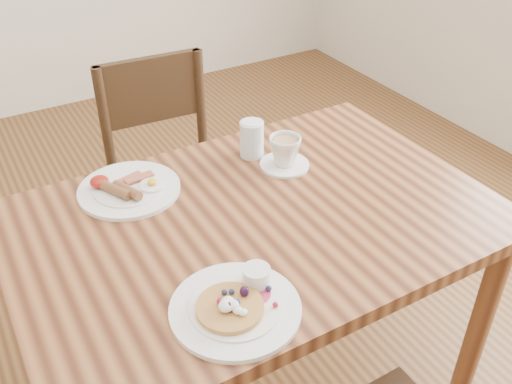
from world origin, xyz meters
TOP-DOWN VIEW (x-y plane):
  - dining_table at (0.00, 0.00)m, footprint 1.20×0.80m
  - chair_far at (0.03, 0.68)m, footprint 0.45×0.45m
  - pancake_plate at (-0.20, -0.26)m, footprint 0.27×0.27m
  - breakfast_plate at (-0.24, 0.26)m, footprint 0.27×0.27m
  - teacup_saucer at (0.19, 0.16)m, footprint 0.14×0.14m
  - water_glass at (0.14, 0.26)m, footprint 0.07×0.07m

SIDE VIEW (x-z plane):
  - chair_far at x=0.03m, z-range 0.05..0.93m
  - dining_table at x=0.00m, z-range 0.28..1.03m
  - breakfast_plate at x=-0.24m, z-range 0.74..0.78m
  - pancake_plate at x=-0.20m, z-range 0.74..0.79m
  - teacup_saucer at x=0.19m, z-range 0.75..0.84m
  - water_glass at x=0.14m, z-range 0.75..0.86m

